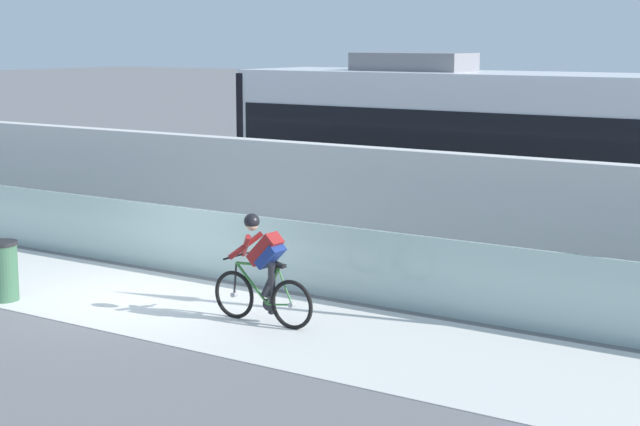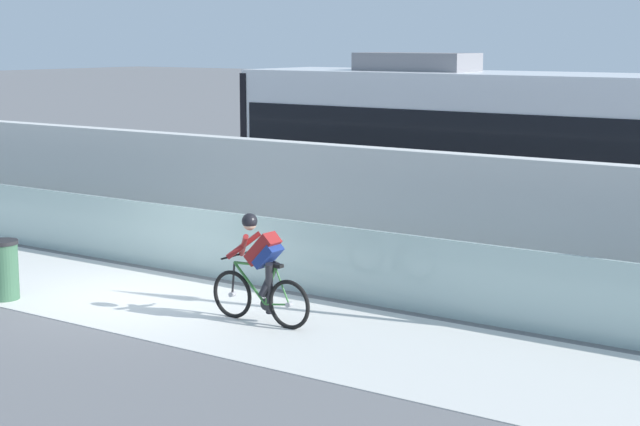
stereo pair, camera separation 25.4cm
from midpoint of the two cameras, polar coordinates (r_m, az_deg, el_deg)
name	(u,v)px [view 1 (the left image)]	position (r m, az deg, el deg)	size (l,w,h in m)	color
ground_plane	(130,298)	(16.95, -10.77, -4.61)	(200.00, 200.00, 0.00)	slate
bike_path_deck	(130,298)	(16.94, -10.77, -4.59)	(32.00, 3.20, 0.01)	silver
glass_parapet	(205,243)	(18.13, -6.70, -1.67)	(32.00, 0.05, 1.18)	#ADC6C1
concrete_barrier_wall	(268,200)	(19.41, -3.24, 0.71)	(32.00, 0.36, 2.24)	silver
tram_rail_near	(341,238)	(21.59, 0.81, -1.38)	(32.00, 0.08, 0.01)	#595654
tram_rail_far	(377,228)	(22.78, 2.80, -0.81)	(32.00, 0.08, 0.01)	#595654
tram	(501,154)	(20.38, 9.53, 3.21)	(11.06, 2.54, 3.81)	silver
cyclist_on_bike	(263,271)	(15.03, -3.65, -3.20)	(1.77, 0.58, 1.61)	black
trash_bin	(2,271)	(17.16, -17.41, -3.05)	(0.51, 0.51, 0.96)	#33593F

